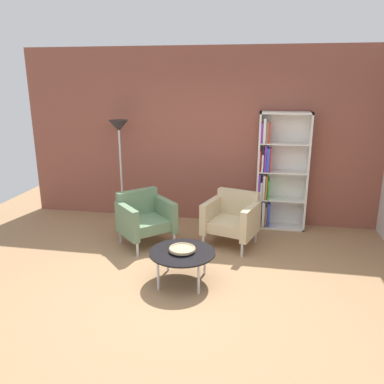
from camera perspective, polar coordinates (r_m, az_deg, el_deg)
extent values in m
plane|color=#9E7751|center=(4.79, -1.87, -13.82)|extent=(8.32, 8.32, 0.00)
cube|color=brown|center=(6.63, 2.50, 8.05)|extent=(6.40, 0.12, 2.90)
cube|color=silver|center=(6.44, 9.62, 3.05)|extent=(0.03, 0.30, 1.90)
cube|color=silver|center=(6.48, 16.44, 2.69)|extent=(0.03, 0.30, 1.90)
cube|color=silver|center=(6.31, 13.59, 11.16)|extent=(0.80, 0.30, 0.03)
cube|color=silver|center=(6.72, 12.54, -4.89)|extent=(0.80, 0.30, 0.03)
cube|color=silver|center=(6.59, 13.00, 3.16)|extent=(0.80, 0.02, 1.90)
cube|color=silver|center=(6.57, 12.79, -1.02)|extent=(0.76, 0.28, 0.02)
cube|color=silver|center=(6.45, 13.04, 2.88)|extent=(0.76, 0.28, 0.02)
cube|color=silver|center=(6.36, 13.31, 6.91)|extent=(0.76, 0.28, 0.02)
cube|color=blue|center=(6.61, 9.58, -3.20)|extent=(0.03, 0.21, 0.35)
cube|color=yellow|center=(6.64, 9.90, -3.42)|extent=(0.03, 0.24, 0.29)
cube|color=white|center=(6.62, 10.36, -2.97)|extent=(0.04, 0.25, 0.41)
cube|color=olive|center=(6.63, 10.71, -3.31)|extent=(0.03, 0.23, 0.33)
cube|color=blue|center=(6.60, 11.10, -3.23)|extent=(0.04, 0.19, 0.37)
cube|color=purple|center=(6.46, 9.79, 0.88)|extent=(0.03, 0.20, 0.41)
cube|color=white|center=(6.50, 10.09, 0.33)|extent=(0.03, 0.24, 0.28)
cube|color=white|center=(6.47, 10.45, 0.75)|extent=(0.03, 0.21, 0.39)
cube|color=orange|center=(6.48, 10.78, 0.71)|extent=(0.02, 0.22, 0.38)
cube|color=green|center=(6.50, 11.08, 0.47)|extent=(0.02, 0.25, 0.32)
cube|color=red|center=(6.37, 9.92, 4.53)|extent=(0.02, 0.20, 0.33)
cube|color=white|center=(6.39, 10.25, 4.28)|extent=(0.03, 0.24, 0.27)
cube|color=purple|center=(6.38, 10.66, 4.89)|extent=(0.03, 0.25, 0.41)
cube|color=blue|center=(6.36, 11.04, 4.65)|extent=(0.04, 0.19, 0.38)
cube|color=red|center=(6.36, 11.41, 4.64)|extent=(0.02, 0.19, 0.38)
cube|color=purple|center=(6.30, 10.16, 8.54)|extent=(0.03, 0.22, 0.31)
cube|color=white|center=(6.28, 10.56, 8.80)|extent=(0.04, 0.19, 0.38)
cube|color=olive|center=(6.29, 10.94, 8.60)|extent=(0.03, 0.20, 0.34)
cube|color=red|center=(6.28, 11.25, 8.45)|extent=(0.02, 0.17, 0.31)
cylinder|color=black|center=(4.75, -1.44, -8.79)|extent=(0.80, 0.80, 0.02)
cylinder|color=silver|center=(4.68, -4.97, -11.99)|extent=(0.03, 0.03, 0.38)
cylinder|color=silver|center=(4.59, 0.97, -12.54)|extent=(0.03, 0.03, 0.38)
cylinder|color=silver|center=(5.09, -3.55, -9.48)|extent=(0.03, 0.03, 0.38)
cylinder|color=silver|center=(5.01, 1.87, -9.92)|extent=(0.03, 0.03, 0.38)
cylinder|color=tan|center=(4.74, -1.44, -8.57)|extent=(0.13, 0.13, 0.02)
cylinder|color=tan|center=(4.73, -1.44, -8.35)|extent=(0.32, 0.32, 0.02)
torus|color=tan|center=(4.73, -1.44, -8.22)|extent=(0.32, 0.32, 0.02)
cube|color=slate|center=(5.85, -6.72, -4.66)|extent=(0.86, 0.86, 0.16)
cube|color=slate|center=(5.99, -7.98, -1.46)|extent=(0.54, 0.53, 0.38)
cube|color=slate|center=(5.67, -9.46, -4.28)|extent=(0.50, 0.52, 0.46)
cube|color=slate|center=(5.93, -4.00, -3.16)|extent=(0.50, 0.52, 0.46)
cylinder|color=silver|center=(5.55, -7.96, -8.15)|extent=(0.04, 0.04, 0.24)
cylinder|color=silver|center=(5.81, -2.60, -6.86)|extent=(0.04, 0.04, 0.24)
cylinder|color=silver|center=(6.04, -10.38, -6.19)|extent=(0.04, 0.04, 0.24)
cylinder|color=silver|center=(6.27, -5.34, -5.10)|extent=(0.04, 0.04, 0.24)
cube|color=#C6B289|center=(5.81, 5.69, -4.77)|extent=(0.79, 0.75, 0.16)
cube|color=#C6B289|center=(5.96, 6.75, -1.51)|extent=(0.65, 0.31, 0.38)
cube|color=#C6B289|center=(5.87, 2.84, -3.34)|extent=(0.28, 0.62, 0.46)
cube|color=#C6B289|center=(5.66, 8.56, -4.30)|extent=(0.28, 0.62, 0.46)
cylinder|color=silver|center=(5.74, 1.65, -7.14)|extent=(0.04, 0.04, 0.24)
cylinder|color=silver|center=(5.52, 7.30, -8.24)|extent=(0.04, 0.04, 0.24)
cylinder|color=silver|center=(6.22, 4.03, -5.24)|extent=(0.04, 0.04, 0.24)
cylinder|color=silver|center=(6.03, 9.27, -6.17)|extent=(0.04, 0.04, 0.24)
cylinder|color=silver|center=(6.97, -9.95, -3.99)|extent=(0.28, 0.28, 0.02)
cylinder|color=silver|center=(6.73, -10.30, 2.72)|extent=(0.03, 0.03, 1.65)
cone|color=#2D2D2D|center=(6.59, -10.66, 9.49)|extent=(0.32, 0.32, 0.18)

